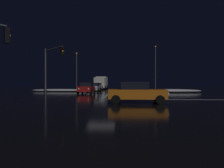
{
  "coord_description": "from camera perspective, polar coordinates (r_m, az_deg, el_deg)",
  "views": [
    {
      "loc": [
        2.2,
        -18.98,
        1.46
      ],
      "look_at": [
        0.28,
        11.85,
        1.37
      ],
      "focal_mm": 33.1,
      "sensor_mm": 36.0,
      "label": 1
    }
  ],
  "objects": [
    {
      "name": "streetlamp_right_far",
      "position": [
        49.55,
        11.9,
        5.25
      ],
      "size": [
        0.44,
        0.44,
        10.28
      ],
      "color": "#424247",
      "rests_on": "ground"
    },
    {
      "name": "snow_bank_left_curb",
      "position": [
        37.73,
        -13.79,
        -1.7
      ],
      "size": [
        10.56,
        1.5,
        0.47
      ],
      "color": "white",
      "rests_on": "ground"
    },
    {
      "name": "sedan_red",
      "position": [
        29.63,
        -7.04,
        -1.11
      ],
      "size": [
        2.02,
        4.33,
        1.57
      ],
      "color": "maroon",
      "rests_on": "ground"
    },
    {
      "name": "stop_line_north",
      "position": [
        27.36,
        -1.05,
        -2.89
      ],
      "size": [
        0.35,
        14.14,
        0.01
      ],
      "color": "white",
      "rests_on": "ground"
    },
    {
      "name": "traffic_signal_nw",
      "position": [
        27.97,
        -16.2,
        6.06
      ],
      "size": [
        3.67,
        3.67,
        6.23
      ],
      "color": "#4C4C51",
      "rests_on": "ground"
    },
    {
      "name": "crosswalk_bar_east",
      "position": [
        20.0,
        21.53,
        -4.03
      ],
      "size": [
        14.14,
        0.4,
        0.01
      ],
      "color": "white",
      "rests_on": "ground"
    },
    {
      "name": "sedan_orange_crossing",
      "position": [
        15.48,
        6.79,
        -2.28
      ],
      "size": [
        4.33,
        2.02,
        1.57
      ],
      "color": "#C66014",
      "rests_on": "ground"
    },
    {
      "name": "streetlamp_left_far",
      "position": [
        50.31,
        -9.75,
        4.33
      ],
      "size": [
        0.44,
        0.44,
        8.85
      ],
      "color": "#424247",
      "rests_on": "ground"
    },
    {
      "name": "ground",
      "position": [
        19.16,
        -3.04,
        -4.36
      ],
      "size": [
        120.0,
        120.0,
        0.1
      ],
      "primitive_type": "cube",
      "color": "black"
    },
    {
      "name": "centre_line_ns",
      "position": [
        38.92,
        0.33,
        -1.98
      ],
      "size": [
        22.0,
        0.15,
        0.01
      ],
      "color": "yellow",
      "rests_on": "ground"
    },
    {
      "name": "snow_bank_right_curb",
      "position": [
        33.83,
        15.26,
        -1.83
      ],
      "size": [
        10.25,
        1.5,
        0.57
      ],
      "color": "white",
      "rests_on": "ground"
    },
    {
      "name": "box_truck",
      "position": [
        49.57,
        -2.95,
        0.46
      ],
      "size": [
        2.68,
        8.28,
        3.08
      ],
      "color": "beige",
      "rests_on": "ground"
    },
    {
      "name": "sedan_silver",
      "position": [
        36.32,
        -5.02,
        -0.87
      ],
      "size": [
        2.02,
        4.33,
        1.57
      ],
      "color": "#B7B7BC",
      "rests_on": "ground"
    },
    {
      "name": "sedan_white",
      "position": [
        42.67,
        -4.05,
        -0.72
      ],
      "size": [
        2.02,
        4.33,
        1.57
      ],
      "color": "silver",
      "rests_on": "ground"
    }
  ]
}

